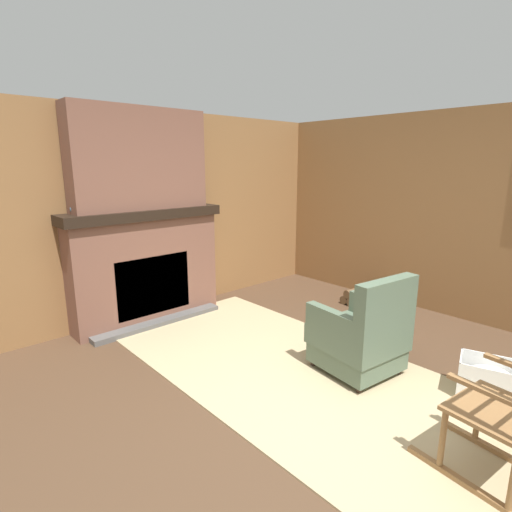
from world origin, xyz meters
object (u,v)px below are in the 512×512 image
object	(u,v)px
oil_lamp_vase	(75,204)
storage_case	(184,200)
rocking_chair	(507,413)
armchair	(361,337)
decorative_plate_on_mantel	(150,196)
firewood_stack	(360,297)
laundry_basket	(490,380)

from	to	relation	value
oil_lamp_vase	storage_case	size ratio (longest dim) A/B	1.33
rocking_chair	storage_case	bearing A→B (deg)	3.16
rocking_chair	oil_lamp_vase	world-z (taller)	oil_lamp_vase
armchair	decorative_plate_on_mantel	distance (m)	2.79
armchair	storage_case	world-z (taller)	storage_case
rocking_chair	firewood_stack	distance (m)	3.05
armchair	rocking_chair	xyz separation A→B (m)	(1.26, -0.47, 0.10)
firewood_stack	oil_lamp_vase	xyz separation A→B (m)	(-1.44, -3.04, 1.33)
rocking_chair	armchair	bearing A→B (deg)	-13.37
oil_lamp_vase	decorative_plate_on_mantel	world-z (taller)	oil_lamp_vase
armchair	rocking_chair	size ratio (longest dim) A/B	0.68
storage_case	oil_lamp_vase	bearing A→B (deg)	-90.01
oil_lamp_vase	rocking_chair	bearing A→B (deg)	15.54
firewood_stack	decorative_plate_on_mantel	world-z (taller)	decorative_plate_on_mantel
rocking_chair	storage_case	size ratio (longest dim) A/B	6.16
rocking_chair	oil_lamp_vase	distance (m)	3.97
oil_lamp_vase	storage_case	world-z (taller)	oil_lamp_vase
armchair	decorative_plate_on_mantel	size ratio (longest dim) A/B	3.25
oil_lamp_vase	storage_case	distance (m)	1.28
firewood_stack	storage_case	size ratio (longest dim) A/B	1.97
rocking_chair	decorative_plate_on_mantel	xyz separation A→B (m)	(-3.73, -0.19, 1.01)
laundry_basket	storage_case	size ratio (longest dim) A/B	2.36
rocking_chair	decorative_plate_on_mantel	size ratio (longest dim) A/B	4.82
laundry_basket	storage_case	xyz separation A→B (m)	(-3.37, -0.63, 1.23)
armchair	laundry_basket	world-z (taller)	armchair
laundry_basket	decorative_plate_on_mantel	xyz separation A→B (m)	(-3.39, -1.07, 1.30)
armchair	oil_lamp_vase	size ratio (longest dim) A/B	3.12
firewood_stack	oil_lamp_vase	world-z (taller)	oil_lamp_vase
firewood_stack	oil_lamp_vase	bearing A→B (deg)	-115.29
armchair	firewood_stack	size ratio (longest dim) A/B	2.12
firewood_stack	storage_case	bearing A→B (deg)	-129.29
armchair	decorative_plate_on_mantel	bearing A→B (deg)	22.49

